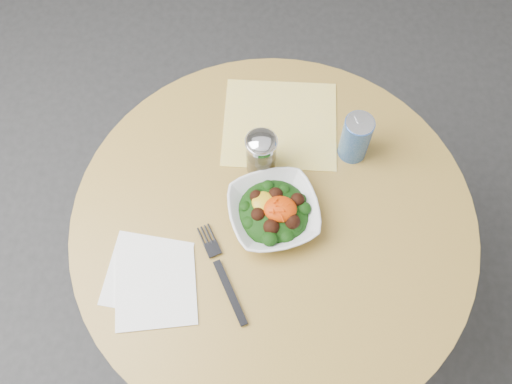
# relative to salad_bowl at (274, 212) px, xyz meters

# --- Properties ---
(ground) EXTENTS (6.00, 6.00, 0.00)m
(ground) POSITION_rel_salad_bowl_xyz_m (0.00, -0.01, -0.78)
(ground) COLOR #2E2F31
(ground) RESTS_ON ground
(table) EXTENTS (0.90, 0.90, 0.75)m
(table) POSITION_rel_salad_bowl_xyz_m (0.00, -0.01, -0.22)
(table) COLOR black
(table) RESTS_ON ground
(cloth_napkin) EXTENTS (0.28, 0.26, 0.00)m
(cloth_napkin) POSITION_rel_salad_bowl_xyz_m (0.02, 0.24, -0.03)
(cloth_napkin) COLOR yellow
(cloth_napkin) RESTS_ON table
(paper_napkins) EXTENTS (0.21, 0.22, 0.00)m
(paper_napkins) POSITION_rel_salad_bowl_xyz_m (-0.26, -0.15, -0.03)
(paper_napkins) COLOR white
(paper_napkins) RESTS_ON table
(salad_bowl) EXTENTS (0.24, 0.24, 0.07)m
(salad_bowl) POSITION_rel_salad_bowl_xyz_m (0.00, 0.00, 0.00)
(salad_bowl) COLOR white
(salad_bowl) RESTS_ON table
(fork) EXTENTS (0.12, 0.23, 0.00)m
(fork) POSITION_rel_salad_bowl_xyz_m (-0.11, -0.13, -0.02)
(fork) COLOR black
(fork) RESTS_ON table
(spice_shaker) EXTENTS (0.07, 0.07, 0.13)m
(spice_shaker) POSITION_rel_salad_bowl_xyz_m (-0.03, 0.12, 0.04)
(spice_shaker) COLOR silver
(spice_shaker) RESTS_ON table
(beverage_can) EXTENTS (0.07, 0.07, 0.13)m
(beverage_can) POSITION_rel_salad_bowl_xyz_m (0.18, 0.17, 0.04)
(beverage_can) COLOR navy
(beverage_can) RESTS_ON table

